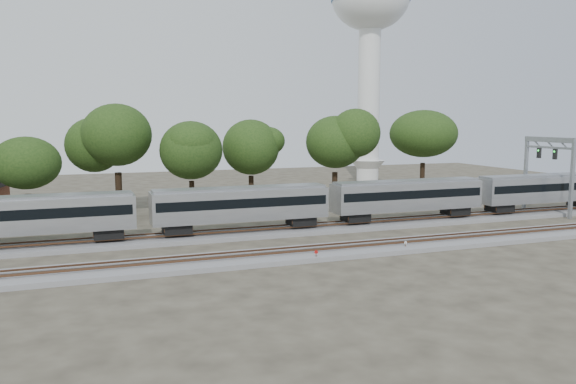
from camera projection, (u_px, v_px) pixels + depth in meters
name	position (u px, v px, depth m)	size (l,w,h in m)	color
ground	(266.00, 248.00, 50.55)	(160.00, 160.00, 0.00)	#383328
track_far	(248.00, 233.00, 56.12)	(160.00, 5.00, 0.73)	slate
track_near	(280.00, 256.00, 46.80)	(160.00, 5.00, 0.73)	slate
train	(408.00, 195.00, 61.97)	(129.41, 3.15, 4.65)	silver
switch_stand_red	(316.00, 254.00, 45.66)	(0.29, 0.07, 0.93)	#512D19
switch_stand_white	(406.00, 245.00, 49.34)	(0.28, 0.05, 0.88)	#512D19
switch_lever	(376.00, 254.00, 47.60)	(0.50, 0.30, 0.30)	#512D19
water_tower	(370.00, 21.00, 101.59)	(14.28, 14.28, 39.53)	silver
signal_gantry	(549.00, 158.00, 68.09)	(0.65, 7.74, 9.42)	gray
tree_2	(26.00, 163.00, 58.10)	(7.15, 7.15, 10.08)	black
tree_3	(117.00, 135.00, 66.55)	(9.86, 9.86, 13.90)	black
tree_4	(191.00, 151.00, 66.29)	(8.03, 8.03, 11.33)	black
tree_5	(251.00, 147.00, 72.04)	(8.13, 8.13, 11.46)	black
tree_6	(335.00, 142.00, 73.53)	(8.73, 8.73, 12.31)	black
tree_7	(424.00, 134.00, 83.59)	(9.60, 9.60, 13.53)	black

